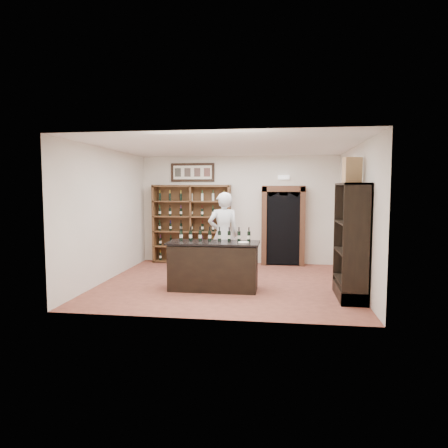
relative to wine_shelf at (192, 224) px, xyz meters
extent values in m
plane|color=#9B523E|center=(1.30, -2.33, -1.10)|extent=(5.50, 5.50, 0.00)
plane|color=white|center=(1.30, -2.33, 1.90)|extent=(5.50, 5.50, 0.00)
cube|color=silver|center=(1.30, 0.17, 0.40)|extent=(5.50, 0.04, 3.00)
cube|color=silver|center=(-1.45, -2.33, 0.40)|extent=(0.04, 5.00, 3.00)
cube|color=silver|center=(4.05, -2.33, 0.40)|extent=(0.04, 5.00, 3.00)
cube|color=brown|center=(0.00, 0.14, 0.00)|extent=(2.20, 0.02, 2.20)
cube|color=brown|center=(-1.07, -0.04, 0.00)|extent=(0.06, 0.38, 2.20)
cube|color=brown|center=(1.07, -0.04, 0.00)|extent=(0.06, 0.38, 2.20)
cube|color=brown|center=(0.00, -0.04, 0.00)|extent=(0.04, 0.38, 2.20)
cube|color=brown|center=(0.00, -0.04, -1.06)|extent=(2.18, 0.38, 0.04)
cube|color=brown|center=(0.00, -0.04, -0.64)|extent=(2.18, 0.38, 0.04)
cube|color=brown|center=(0.00, -0.04, -0.21)|extent=(2.18, 0.38, 0.03)
cube|color=brown|center=(0.00, -0.04, 0.21)|extent=(2.18, 0.38, 0.04)
cube|color=brown|center=(0.00, -0.04, 0.64)|extent=(2.18, 0.38, 0.04)
cube|color=brown|center=(0.00, -0.04, 1.06)|extent=(2.18, 0.38, 0.04)
cube|color=black|center=(0.00, 0.14, 1.45)|extent=(1.25, 0.04, 0.52)
cube|color=black|center=(2.55, 0.00, -0.04)|extent=(0.97, 0.29, 2.05)
cube|color=#955839|center=(2.04, -0.02, -0.02)|extent=(0.14, 0.35, 2.15)
cube|color=#955839|center=(3.06, -0.02, -0.02)|extent=(0.14, 0.35, 2.15)
cube|color=#955839|center=(2.55, -0.02, 0.99)|extent=(1.15, 0.35, 0.16)
cube|color=white|center=(2.55, 0.09, 1.30)|extent=(0.30, 0.10, 0.10)
cube|color=black|center=(1.10, -2.93, -0.63)|extent=(1.80, 0.70, 0.94)
cube|color=black|center=(1.10, -2.93, -0.12)|extent=(1.88, 0.78, 0.04)
cylinder|color=black|center=(0.38, -2.78, 0.01)|extent=(0.07, 0.07, 0.21)
cylinder|color=white|center=(0.38, -2.78, -0.01)|extent=(0.07, 0.07, 0.07)
cylinder|color=black|center=(0.38, -2.78, 0.16)|extent=(0.03, 0.03, 0.09)
cylinder|color=black|center=(0.59, -2.78, 0.01)|extent=(0.07, 0.07, 0.21)
cylinder|color=white|center=(0.59, -2.78, -0.01)|extent=(0.07, 0.07, 0.07)
cylinder|color=black|center=(0.59, -2.78, 0.16)|extent=(0.03, 0.03, 0.09)
cylinder|color=black|center=(0.79, -2.78, 0.01)|extent=(0.07, 0.07, 0.21)
cylinder|color=white|center=(0.79, -2.78, -0.01)|extent=(0.07, 0.07, 0.07)
cylinder|color=black|center=(0.79, -2.78, 0.16)|extent=(0.03, 0.03, 0.09)
cylinder|color=black|center=(1.00, -2.78, 0.01)|extent=(0.07, 0.07, 0.21)
cylinder|color=white|center=(1.00, -2.78, -0.01)|extent=(0.07, 0.07, 0.07)
cylinder|color=black|center=(1.00, -2.78, 0.16)|extent=(0.03, 0.03, 0.09)
cylinder|color=black|center=(1.20, -2.78, 0.01)|extent=(0.07, 0.07, 0.21)
cylinder|color=white|center=(1.20, -2.78, -0.01)|extent=(0.07, 0.07, 0.07)
cylinder|color=black|center=(1.20, -2.78, 0.16)|extent=(0.03, 0.03, 0.09)
cylinder|color=black|center=(1.41, -2.78, 0.01)|extent=(0.07, 0.07, 0.21)
cylinder|color=white|center=(1.41, -2.78, -0.01)|extent=(0.07, 0.07, 0.07)
cylinder|color=black|center=(1.41, -2.78, 0.16)|extent=(0.03, 0.03, 0.09)
cylinder|color=black|center=(1.61, -2.78, 0.01)|extent=(0.07, 0.07, 0.21)
cylinder|color=white|center=(1.61, -2.78, -0.01)|extent=(0.07, 0.07, 0.07)
cylinder|color=black|center=(1.61, -2.78, 0.16)|extent=(0.03, 0.03, 0.09)
cylinder|color=black|center=(1.82, -2.78, 0.01)|extent=(0.07, 0.07, 0.21)
cylinder|color=white|center=(1.82, -2.78, -0.01)|extent=(0.07, 0.07, 0.07)
cylinder|color=black|center=(1.82, -2.78, 0.16)|extent=(0.03, 0.03, 0.09)
cube|color=black|center=(4.02, -3.23, 0.00)|extent=(0.02, 1.20, 2.20)
cube|color=black|center=(3.79, -3.81, 0.00)|extent=(0.48, 0.04, 2.20)
cube|color=black|center=(3.79, -2.65, 0.00)|extent=(0.48, 0.04, 2.20)
cube|color=black|center=(3.79, -3.23, 1.08)|extent=(0.48, 1.20, 0.04)
cube|color=black|center=(3.79, -3.23, -0.98)|extent=(0.48, 1.20, 0.24)
cube|color=black|center=(3.79, -3.23, -0.75)|extent=(0.48, 1.16, 0.03)
cube|color=black|center=(3.79, -3.23, -0.20)|extent=(0.48, 1.16, 0.03)
cube|color=black|center=(3.79, -3.23, 0.35)|extent=(0.48, 1.16, 0.03)
imported|color=silver|center=(1.14, -1.71, -0.09)|extent=(0.84, 0.68, 2.01)
cylinder|color=white|center=(1.73, -3.01, -0.09)|extent=(0.22, 0.22, 0.02)
cube|color=tan|center=(3.82, -2.99, 1.35)|extent=(0.38, 0.25, 0.49)
camera|label=1|loc=(2.43, -10.98, 0.99)|focal=32.00mm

